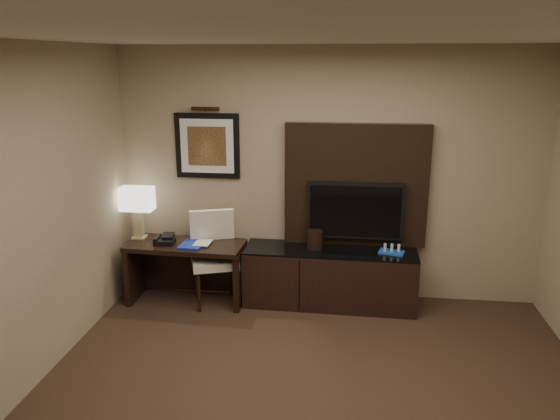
% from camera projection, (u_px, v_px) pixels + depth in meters
% --- Properties ---
extents(ceiling, '(4.50, 5.00, 0.01)m').
position_uv_depth(ceiling, '(316.00, 33.00, 3.07)').
color(ceiling, silver).
rests_on(ceiling, wall_back).
extents(wall_back, '(4.50, 0.01, 2.70)m').
position_uv_depth(wall_back, '(328.00, 176.00, 5.82)').
color(wall_back, '#998768').
rests_on(wall_back, floor).
extents(desk, '(1.26, 0.59, 0.66)m').
position_uv_depth(desk, '(187.00, 272.00, 5.89)').
color(desk, black).
rests_on(desk, floor).
extents(credenza, '(1.82, 0.54, 0.62)m').
position_uv_depth(credenza, '(329.00, 277.00, 5.81)').
color(credenza, black).
rests_on(credenza, floor).
extents(tv_wall_panel, '(1.50, 0.12, 1.30)m').
position_uv_depth(tv_wall_panel, '(356.00, 185.00, 5.75)').
color(tv_wall_panel, black).
rests_on(tv_wall_panel, wall_back).
extents(tv, '(1.00, 0.08, 0.60)m').
position_uv_depth(tv, '(355.00, 210.00, 5.72)').
color(tv, black).
rests_on(tv, tv_wall_panel).
extents(artwork, '(0.70, 0.04, 0.70)m').
position_uv_depth(artwork, '(208.00, 146.00, 5.87)').
color(artwork, black).
rests_on(artwork, wall_back).
extents(picture_light, '(0.04, 0.04, 0.30)m').
position_uv_depth(picture_light, '(205.00, 109.00, 5.73)').
color(picture_light, '#3C2213').
rests_on(picture_light, wall_back).
extents(desk_chair, '(0.63, 0.67, 0.99)m').
position_uv_depth(desk_chair, '(215.00, 260.00, 5.80)').
color(desk_chair, beige).
rests_on(desk_chair, floor).
extents(table_lamp, '(0.41, 0.29, 0.61)m').
position_uv_depth(table_lamp, '(138.00, 211.00, 5.89)').
color(table_lamp, tan).
rests_on(table_lamp, desk).
extents(desk_phone, '(0.21, 0.19, 0.10)m').
position_uv_depth(desk_phone, '(165.00, 239.00, 5.78)').
color(desk_phone, black).
rests_on(desk_phone, desk).
extents(blue_folder, '(0.25, 0.32, 0.02)m').
position_uv_depth(blue_folder, '(193.00, 244.00, 5.74)').
color(blue_folder, '#172B99').
rests_on(blue_folder, desk).
extents(book, '(0.17, 0.03, 0.23)m').
position_uv_depth(book, '(194.00, 233.00, 5.76)').
color(book, '#BDB395').
rests_on(book, desk).
extents(ice_bucket, '(0.19, 0.19, 0.19)m').
position_uv_depth(ice_bucket, '(315.00, 239.00, 5.75)').
color(ice_bucket, black).
rests_on(ice_bucket, credenza).
extents(minibar_tray, '(0.28, 0.21, 0.09)m').
position_uv_depth(minibar_tray, '(392.00, 249.00, 5.61)').
color(minibar_tray, '#1B50B4').
rests_on(minibar_tray, credenza).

